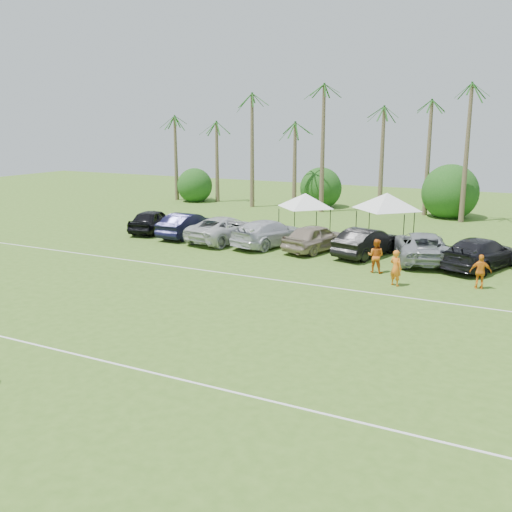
% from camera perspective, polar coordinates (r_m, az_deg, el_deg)
% --- Properties ---
extents(ground, '(120.00, 120.00, 0.00)m').
position_cam_1_polar(ground, '(19.43, -19.86, -11.77)').
color(ground, '#43691F').
rests_on(ground, ground).
extents(field_lines, '(80.00, 12.10, 0.01)m').
position_cam_1_polar(field_lines, '(25.10, -6.50, -5.32)').
color(field_lines, white).
rests_on(field_lines, ground).
extents(palm_tree_0, '(2.40, 2.40, 8.90)m').
position_cam_1_polar(palm_tree_0, '(61.00, -8.52, 12.63)').
color(palm_tree_0, brown).
rests_on(palm_tree_0, ground).
extents(palm_tree_1, '(2.40, 2.40, 9.90)m').
position_cam_1_polar(palm_tree_1, '(58.25, -4.42, 13.57)').
color(palm_tree_1, brown).
rests_on(palm_tree_1, ground).
extents(palm_tree_2, '(2.40, 2.40, 10.90)m').
position_cam_1_polar(palm_tree_2, '(55.83, 0.10, 14.51)').
color(palm_tree_2, brown).
rests_on(palm_tree_2, ground).
extents(palm_tree_3, '(2.40, 2.40, 11.90)m').
position_cam_1_polar(palm_tree_3, '(54.17, 4.02, 15.42)').
color(palm_tree_3, brown).
rests_on(palm_tree_3, ground).
extents(palm_tree_4, '(2.40, 2.40, 8.90)m').
position_cam_1_polar(palm_tree_4, '(52.68, 8.07, 12.58)').
color(palm_tree_4, brown).
rests_on(palm_tree_4, ground).
extents(palm_tree_5, '(2.40, 2.40, 9.90)m').
position_cam_1_polar(palm_tree_5, '(51.51, 12.43, 13.36)').
color(palm_tree_5, brown).
rests_on(palm_tree_5, ground).
extents(palm_tree_6, '(2.40, 2.40, 10.90)m').
position_cam_1_polar(palm_tree_6, '(50.65, 16.98, 14.09)').
color(palm_tree_6, brown).
rests_on(palm_tree_6, ground).
extents(palm_tree_7, '(2.40, 2.40, 11.90)m').
position_cam_1_polar(palm_tree_7, '(50.10, 21.70, 14.73)').
color(palm_tree_7, brown).
rests_on(palm_tree_7, ground).
extents(bush_tree_0, '(4.00, 4.00, 4.00)m').
position_cam_1_polar(bush_tree_0, '(60.47, -5.45, 7.32)').
color(bush_tree_0, brown).
rests_on(bush_tree_0, ground).
extents(bush_tree_1, '(4.00, 4.00, 4.00)m').
position_cam_1_polar(bush_tree_1, '(54.65, 6.23, 6.67)').
color(bush_tree_1, brown).
rests_on(bush_tree_1, ground).
extents(bush_tree_2, '(4.00, 4.00, 4.00)m').
position_cam_1_polar(bush_tree_2, '(51.66, 18.82, 5.67)').
color(bush_tree_2, brown).
rests_on(bush_tree_2, ground).
extents(sideline_player_a, '(0.79, 0.68, 1.82)m').
position_cam_1_polar(sideline_player_a, '(29.11, 13.80, -1.16)').
color(sideline_player_a, orange).
rests_on(sideline_player_a, ground).
extents(sideline_player_b, '(0.92, 0.72, 1.85)m').
position_cam_1_polar(sideline_player_b, '(31.43, 11.88, 0.01)').
color(sideline_player_b, '#D46117').
rests_on(sideline_player_b, ground).
extents(sideline_player_c, '(1.07, 0.61, 1.72)m').
position_cam_1_polar(sideline_player_c, '(29.85, 21.55, -1.47)').
color(sideline_player_c, orange).
rests_on(sideline_player_c, ground).
extents(canopy_tent_left, '(4.37, 4.37, 3.54)m').
position_cam_1_polar(canopy_tent_left, '(40.93, 4.97, 6.26)').
color(canopy_tent_left, black).
rests_on(canopy_tent_left, ground).
extents(canopy_tent_right, '(4.83, 4.83, 3.91)m').
position_cam_1_polar(canopy_tent_right, '(39.33, 12.99, 6.17)').
color(canopy_tent_right, black).
rests_on(canopy_tent_right, ground).
extents(parked_car_0, '(2.98, 5.35, 1.72)m').
position_cam_1_polar(parked_car_0, '(42.91, -10.27, 3.49)').
color(parked_car_0, black).
rests_on(parked_car_0, ground).
extents(parked_car_1, '(1.92, 5.26, 1.72)m').
position_cam_1_polar(parked_car_1, '(40.79, -6.86, 3.11)').
color(parked_car_1, black).
rests_on(parked_car_1, ground).
extents(parked_car_2, '(3.82, 6.58, 1.72)m').
position_cam_1_polar(parked_car_2, '(38.96, -2.99, 2.71)').
color(parked_car_2, silver).
rests_on(parked_car_2, ground).
extents(parked_car_3, '(3.96, 6.37, 1.72)m').
position_cam_1_polar(parked_car_3, '(37.50, 1.37, 2.32)').
color(parked_car_3, silver).
rests_on(parked_car_3, ground).
extents(parked_car_4, '(3.36, 5.42, 1.72)m').
position_cam_1_polar(parked_car_4, '(36.20, 6.00, 1.85)').
color(parked_car_4, gray).
rests_on(parked_car_4, ground).
extents(parked_car_5, '(3.08, 5.52, 1.72)m').
position_cam_1_polar(parked_car_5, '(35.30, 11.02, 1.39)').
color(parked_car_5, black).
rests_on(parked_car_5, ground).
extents(parked_car_6, '(4.64, 6.78, 1.72)m').
position_cam_1_polar(parked_car_6, '(34.75, 16.27, 0.91)').
color(parked_car_6, '#8F9499').
rests_on(parked_car_6, ground).
extents(parked_car_7, '(4.34, 6.40, 1.72)m').
position_cam_1_polar(parked_car_7, '(34.03, 21.56, 0.26)').
color(parked_car_7, black).
rests_on(parked_car_7, ground).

